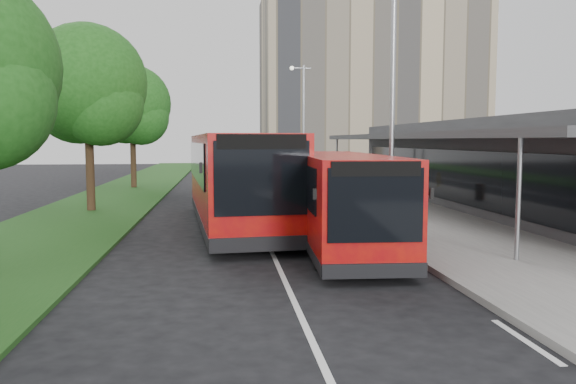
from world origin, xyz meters
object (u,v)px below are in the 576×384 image
object	(u,v)px
tree_mid	(88,91)
car_far	(219,164)
lamp_post_far	(302,117)
lamp_post_near	(390,91)
bus_main	(339,199)
tree_far	(132,109)
litter_bin	(366,193)
bus_second	(237,180)
bollard	(315,181)
car_near	(256,166)

from	to	relation	value
tree_mid	car_far	size ratio (longest dim) A/B	2.25
lamp_post_far	car_far	bearing A→B (deg)	104.11
lamp_post_near	car_far	distance (m)	43.50
bus_main	car_far	size ratio (longest dim) A/B	2.70
tree_far	car_far	bearing A→B (deg)	77.32
litter_bin	car_far	world-z (taller)	car_far
lamp_post_near	bus_second	xyz separation A→B (m)	(-4.95, 2.07, -3.03)
lamp_post_near	litter_bin	xyz separation A→B (m)	(1.43, 8.37, -4.16)
tree_mid	litter_bin	bearing A→B (deg)	6.01
lamp_post_near	bus_second	distance (m)	6.16
lamp_post_far	litter_bin	distance (m)	12.43
bus_main	bus_second	bearing A→B (deg)	129.02
bus_second	bollard	bearing A→B (deg)	65.13
bus_second	car_far	size ratio (longest dim) A/B	3.31
tree_mid	bollard	bearing A→B (deg)	39.76
tree_far	car_far	xyz separation A→B (m)	(5.37, 23.86, -4.51)
tree_far	litter_bin	distance (m)	17.10
lamp_post_near	bollard	xyz separation A→B (m)	(0.30, 16.56, -4.12)
tree_far	car_near	size ratio (longest dim) A/B	2.36
lamp_post_far	car_far	size ratio (longest dim) A/B	2.23
litter_bin	bollard	xyz separation A→B (m)	(-1.14, 8.18, 0.04)
litter_bin	lamp_post_far	bearing A→B (deg)	97.03
tree_far	lamp_post_near	size ratio (longest dim) A/B	0.99
car_near	car_far	xyz separation A→B (m)	(-3.65, 5.92, 0.02)
lamp_post_far	bollard	size ratio (longest dim) A/B	8.85
bus_second	car_far	world-z (taller)	bus_second
lamp_post_near	car_near	size ratio (longest dim) A/B	2.39
lamp_post_near	car_far	bearing A→B (deg)	97.64
tree_far	lamp_post_near	xyz separation A→B (m)	(11.13, -19.05, -0.38)
tree_far	bus_second	bearing A→B (deg)	-70.01
tree_mid	tree_far	world-z (taller)	tree_mid
tree_far	car_near	xyz separation A→B (m)	(9.01, 17.94, -4.53)
bus_main	car_near	xyz separation A→B (m)	(-0.06, 38.87, -0.82)
lamp_post_near	bus_main	world-z (taller)	lamp_post_near
lamp_post_near	car_near	xyz separation A→B (m)	(-2.11, 36.99, -4.15)
bus_main	litter_bin	size ratio (longest dim) A/B	11.85
tree_far	lamp_post_far	bearing A→B (deg)	4.87
tree_mid	lamp_post_far	bearing A→B (deg)	49.32
bus_second	car_near	distance (m)	35.06
car_near	bus_main	bearing A→B (deg)	-70.17
tree_mid	bus_main	distance (m)	13.29
tree_far	lamp_post_far	xyz separation A→B (m)	(11.13, 0.95, -0.38)
lamp_post_near	lamp_post_far	distance (m)	20.00
litter_bin	bus_second	bearing A→B (deg)	-135.37
tree_mid	car_near	xyz separation A→B (m)	(9.01, 29.94, -4.63)
tree_mid	car_far	bearing A→B (deg)	81.49
car_near	car_far	size ratio (longest dim) A/B	0.93
lamp_post_far	bollard	distance (m)	5.37
car_far	bollard	bearing A→B (deg)	-90.61
car_near	lamp_post_near	bearing A→B (deg)	-66.98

